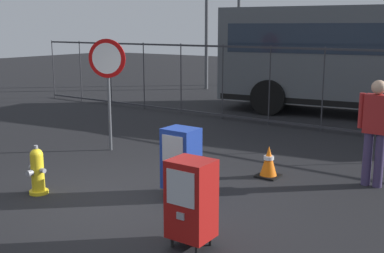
{
  "coord_description": "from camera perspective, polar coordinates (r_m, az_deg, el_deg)",
  "views": [
    {
      "loc": [
        4.53,
        -4.88,
        2.45
      ],
      "look_at": [
        0.3,
        1.2,
        0.9
      ],
      "focal_mm": 44.53,
      "sensor_mm": 36.0,
      "label": 1
    }
  ],
  "objects": [
    {
      "name": "ground_plane",
      "position": [
        7.09,
        -7.63,
        -8.49
      ],
      "size": [
        60.0,
        60.0,
        0.0
      ],
      "primitive_type": "plane",
      "color": "black"
    },
    {
      "name": "fire_hydrant",
      "position": [
        7.47,
        -18.03,
        -5.1
      ],
      "size": [
        0.33,
        0.32,
        0.75
      ],
      "color": "yellow",
      "rests_on": "ground_plane"
    },
    {
      "name": "newspaper_box_primary",
      "position": [
        6.96,
        -1.32,
        -3.84
      ],
      "size": [
        0.48,
        0.42,
        1.02
      ],
      "color": "black",
      "rests_on": "ground_plane"
    },
    {
      "name": "newspaper_box_secondary",
      "position": [
        5.37,
        -0.1,
        -8.67
      ],
      "size": [
        0.48,
        0.42,
        1.02
      ],
      "color": "black",
      "rests_on": "ground_plane"
    },
    {
      "name": "stop_sign",
      "position": [
        9.55,
        -10.08,
        6.54
      ],
      "size": [
        0.71,
        0.31,
        2.23
      ],
      "color": "#4C4F54",
      "rests_on": "ground_plane"
    },
    {
      "name": "pedestrian",
      "position": [
        7.83,
        21.14,
        -0.06
      ],
      "size": [
        0.55,
        0.22,
        1.67
      ],
      "color": "#382D51",
      "rests_on": "ground_plane"
    },
    {
      "name": "traffic_cone",
      "position": [
        8.01,
        9.17,
        -4.2
      ],
      "size": [
        0.36,
        0.36,
        0.53
      ],
      "color": "black",
      "rests_on": "ground_plane"
    },
    {
      "name": "fence_barrier",
      "position": [
        11.92,
        12.28,
        4.66
      ],
      "size": [
        18.03,
        0.04,
        2.0
      ],
      "color": "#2D2D33",
      "rests_on": "ground_plane"
    }
  ]
}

